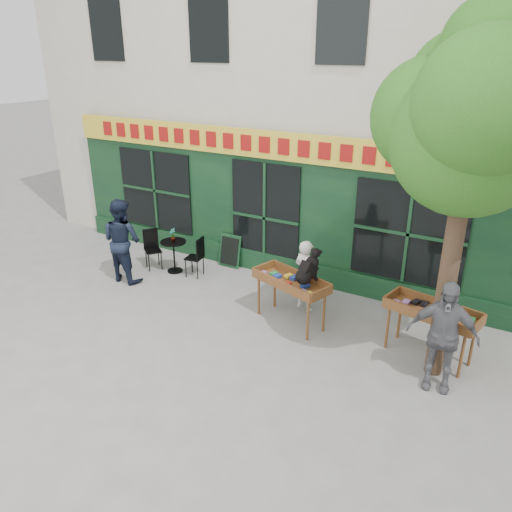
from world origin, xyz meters
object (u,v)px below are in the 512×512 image
object	(u,v)px
book_cart_center	(291,284)
bistro_table	(174,250)
book_cart_right	(432,314)
man_right	(442,336)
man_left	(122,240)
woman	(305,275)
dog	(308,266)

from	to	relation	value
book_cart_center	bistro_table	bearing A→B (deg)	-174.90
book_cart_right	bistro_table	xyz separation A→B (m)	(-5.96, 0.60, -0.28)
man_right	man_left	bearing A→B (deg)	168.60
woman	dog	bearing A→B (deg)	134.03
woman	man_right	size ratio (longest dim) A/B	0.81
woman	man_left	distance (m)	4.20
dog	man_right	size ratio (longest dim) A/B	0.33
book_cart_right	man_left	size ratio (longest dim) A/B	0.84
man_right	bistro_table	size ratio (longest dim) A/B	2.38
book_cart_right	bistro_table	size ratio (longest dim) A/B	2.10
book_cart_center	man_left	xyz separation A→B (m)	(-4.12, -0.15, 0.13)
woman	man_right	distance (m)	3.11
book_cart_center	dog	world-z (taller)	dog
bistro_table	woman	bearing A→B (deg)	-1.66
dog	bistro_table	size ratio (longest dim) A/B	0.79
man_right	book_cart_right	bearing A→B (deg)	104.11
woman	man_left	xyz separation A→B (m)	(-4.12, -0.80, 0.21)
dog	man_right	world-z (taller)	man_right
book_cart_center	book_cart_right	size ratio (longest dim) A/B	1.01
woman	book_cart_center	bearing A→B (deg)	107.47
dog	man_left	xyz separation A→B (m)	(-4.47, -0.10, -0.34)
dog	bistro_table	bearing A→B (deg)	-174.51
woman	bistro_table	distance (m)	3.42
woman	book_cart_right	bearing A→B (deg)	-173.70
book_cart_center	book_cart_right	distance (m)	2.54
bistro_table	man_left	bearing A→B (deg)	-127.87
book_cart_right	man_left	xyz separation A→B (m)	(-6.66, -0.30, 0.13)
man_left	man_right	bearing A→B (deg)	177.24
book_cart_center	woman	xyz separation A→B (m)	(0.00, 0.65, -0.09)
dog	man_left	world-z (taller)	man_left
man_left	book_cart_right	bearing A→B (deg)	-176.48
bistro_table	man_right	bearing A→B (deg)	-12.18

